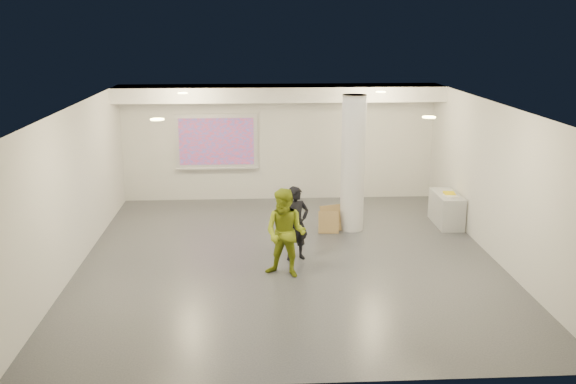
{
  "coord_description": "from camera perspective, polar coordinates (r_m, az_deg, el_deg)",
  "views": [
    {
      "loc": [
        -0.7,
        -11.78,
        4.46
      ],
      "look_at": [
        0.0,
        0.4,
        1.25
      ],
      "focal_mm": 40.0,
      "sensor_mm": 36.0,
      "label": 1
    }
  ],
  "objects": [
    {
      "name": "projection_screen",
      "position": [
        16.52,
        -6.38,
        4.42
      ],
      "size": [
        2.1,
        0.13,
        1.42
      ],
      "color": "silver",
      "rests_on": "wall_back"
    },
    {
      "name": "floor",
      "position": [
        12.61,
        0.1,
        -5.96
      ],
      "size": [
        8.0,
        9.0,
        0.01
      ],
      "primitive_type": "cube",
      "color": "#36383D",
      "rests_on": "ground"
    },
    {
      "name": "downlight_nw",
      "position": [
        14.44,
        -9.34,
        8.66
      ],
      "size": [
        0.22,
        0.22,
        0.02
      ],
      "primitive_type": "cylinder",
      "color": "#FFF48A",
      "rests_on": "ceiling"
    },
    {
      "name": "woman",
      "position": [
        12.37,
        0.75,
        -2.82
      ],
      "size": [
        0.63,
        0.55,
        1.46
      ],
      "primitive_type": "imported",
      "rotation": [
        0.0,
        0.0,
        0.47
      ],
      "color": "black",
      "rests_on": "floor"
    },
    {
      "name": "wall_front",
      "position": [
        7.89,
        2.05,
        -7.29
      ],
      "size": [
        8.0,
        0.01,
        3.0
      ],
      "primitive_type": "cube",
      "color": "silver",
      "rests_on": "floor"
    },
    {
      "name": "cardboard_front",
      "position": [
        14.08,
        3.63,
        -2.71
      ],
      "size": [
        0.46,
        0.2,
        0.49
      ],
      "primitive_type": "cube",
      "rotation": [
        -0.23,
        0.0,
        -0.09
      ],
      "color": "olive",
      "rests_on": "floor"
    },
    {
      "name": "papers_stack",
      "position": [
        14.78,
        14.25,
        -0.33
      ],
      "size": [
        0.33,
        0.38,
        0.02
      ],
      "primitive_type": "cube",
      "rotation": [
        0.0,
        0.0,
        0.34
      ],
      "color": "silver",
      "rests_on": "credenza"
    },
    {
      "name": "ceiling",
      "position": [
        11.89,
        0.11,
        7.69
      ],
      "size": [
        8.0,
        9.0,
        0.01
      ],
      "primitive_type": "cube",
      "color": "white",
      "rests_on": "floor"
    },
    {
      "name": "soffit_band",
      "position": [
        15.83,
        -0.74,
        8.79
      ],
      "size": [
        8.0,
        1.1,
        0.36
      ],
      "primitive_type": "cube",
      "color": "white",
      "rests_on": "ceiling"
    },
    {
      "name": "wall_right",
      "position": [
        13.02,
        17.97,
        0.87
      ],
      "size": [
        0.01,
        9.0,
        3.0
      ],
      "primitive_type": "cube",
      "color": "silver",
      "rests_on": "floor"
    },
    {
      "name": "credenza",
      "position": [
        15.07,
        13.91,
        -1.48
      ],
      "size": [
        0.53,
        1.25,
        0.72
      ],
      "primitive_type": "cube",
      "rotation": [
        0.0,
        0.0,
        -0.01
      ],
      "color": "#A2A5A8",
      "rests_on": "floor"
    },
    {
      "name": "man",
      "position": [
        11.54,
        -0.22,
        -3.68
      ],
      "size": [
        0.97,
        0.88,
        1.63
      ],
      "primitive_type": "imported",
      "rotation": [
        0.0,
        0.0,
        -0.4
      ],
      "color": "olive",
      "rests_on": "floor"
    },
    {
      "name": "wall_left",
      "position": [
        12.59,
        -18.39,
        0.37
      ],
      "size": [
        0.01,
        9.0,
        3.0
      ],
      "primitive_type": "cube",
      "color": "silver",
      "rests_on": "floor"
    },
    {
      "name": "downlight_sw",
      "position": [
        10.49,
        -11.55,
        6.34
      ],
      "size": [
        0.22,
        0.22,
        0.02
      ],
      "primitive_type": "cylinder",
      "color": "#FFF48A",
      "rests_on": "ceiling"
    },
    {
      "name": "cardboard_back",
      "position": [
        14.23,
        3.95,
        -2.33
      ],
      "size": [
        0.58,
        0.36,
        0.58
      ],
      "primitive_type": "cube",
      "rotation": [
        -0.26,
        0.0,
        0.33
      ],
      "color": "olive",
      "rests_on": "floor"
    },
    {
      "name": "postit_pad",
      "position": [
        14.95,
        14.15,
        -0.13
      ],
      "size": [
        0.28,
        0.35,
        0.03
      ],
      "primitive_type": "cube",
      "rotation": [
        0.0,
        0.0,
        -0.12
      ],
      "color": "yellow",
      "rests_on": "credenza"
    },
    {
      "name": "downlight_ne",
      "position": [
        14.65,
        8.25,
        8.79
      ],
      "size": [
        0.22,
        0.22,
        0.02
      ],
      "primitive_type": "cylinder",
      "color": "#FFF48A",
      "rests_on": "ceiling"
    },
    {
      "name": "column",
      "position": [
        14.07,
        5.79,
        2.52
      ],
      "size": [
        0.52,
        0.52,
        3.0
      ],
      "primitive_type": "cylinder",
      "color": "silver",
      "rests_on": "floor"
    },
    {
      "name": "wall_back",
      "position": [
        16.56,
        -0.81,
        4.44
      ],
      "size": [
        8.0,
        0.01,
        3.0
      ],
      "primitive_type": "cube",
      "color": "silver",
      "rests_on": "floor"
    },
    {
      "name": "downlight_se",
      "position": [
        10.78,
        12.42,
        6.51
      ],
      "size": [
        0.22,
        0.22,
        0.02
      ],
      "primitive_type": "cylinder",
      "color": "#FFF48A",
      "rests_on": "ceiling"
    }
  ]
}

